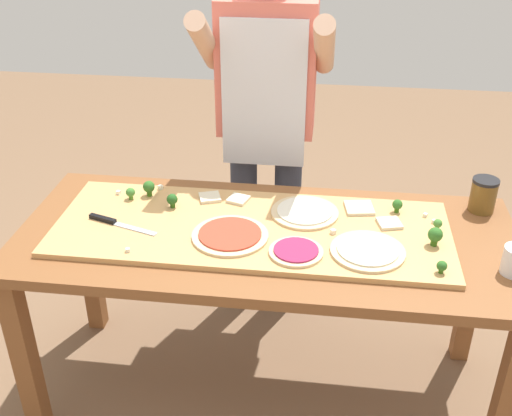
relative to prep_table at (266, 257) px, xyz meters
name	(u,v)px	position (x,y,z in m)	size (l,w,h in m)	color
ground_plane	(265,389)	(0.00, 0.00, -0.66)	(8.00, 8.00, 0.00)	brown
prep_table	(266,257)	(0.00, 0.00, 0.00)	(1.77, 0.75, 0.76)	brown
cutting_board	(251,229)	(-0.06, 0.01, 0.11)	(1.40, 0.53, 0.02)	tan
chefs_knife	(113,222)	(-0.55, -0.03, 0.13)	(0.27, 0.11, 0.02)	#B7BABF
pizza_whole_tomato_red	(230,235)	(-0.12, -0.07, 0.13)	(0.27, 0.27, 0.02)	beige
pizza_whole_white_garlic	(305,212)	(0.13, 0.13, 0.13)	(0.25, 0.25, 0.02)	beige
pizza_whole_cheese_artichoke	(368,250)	(0.35, -0.10, 0.13)	(0.25, 0.25, 0.02)	beige
pizza_whole_beet_magenta	(296,251)	(0.11, -0.14, 0.13)	(0.18, 0.18, 0.02)	beige
pizza_slice_near_left	(389,223)	(0.43, 0.09, 0.13)	(0.08, 0.08, 0.01)	beige
pizza_slice_near_right	(238,199)	(-0.13, 0.19, 0.13)	(0.07, 0.07, 0.01)	beige
pizza_slice_far_right	(210,197)	(-0.24, 0.19, 0.13)	(0.08, 0.08, 0.01)	beige
pizza_slice_far_left	(359,208)	(0.33, 0.18, 0.13)	(0.10, 0.10, 0.01)	beige
broccoli_floret_front_left	(435,235)	(0.57, -0.03, 0.16)	(0.05, 0.05, 0.07)	#366618
broccoli_floret_back_mid	(442,266)	(0.58, -0.19, 0.14)	(0.03, 0.03, 0.04)	#366618
broccoli_floret_center_left	(130,193)	(-0.54, 0.15, 0.15)	(0.04, 0.04, 0.05)	#487A23
broccoli_floret_front_right	(397,205)	(0.46, 0.18, 0.15)	(0.04, 0.04, 0.05)	#366618
broccoli_floret_back_left	(438,224)	(0.60, 0.07, 0.14)	(0.03, 0.03, 0.04)	#487A23
broccoli_floret_back_right	(172,200)	(-0.36, 0.11, 0.15)	(0.04, 0.04, 0.05)	#2C5915
broccoli_floret_front_mid	(149,187)	(-0.48, 0.19, 0.16)	(0.05, 0.05, 0.06)	#366618
cheese_crumble_a	(425,215)	(0.56, 0.16, 0.13)	(0.01, 0.01, 0.01)	white
cheese_crumble_b	(161,187)	(-0.45, 0.25, 0.13)	(0.02, 0.02, 0.02)	silver
cheese_crumble_c	(118,193)	(-0.60, 0.19, 0.13)	(0.01, 0.01, 0.01)	white
cheese_crumble_d	(128,250)	(-0.44, -0.20, 0.13)	(0.01, 0.01, 0.01)	silver
cheese_crumble_e	(333,232)	(0.23, 0.00, 0.13)	(0.02, 0.02, 0.02)	white
cheese_crumble_f	(434,221)	(0.59, 0.12, 0.13)	(0.01, 0.01, 0.01)	silver
sauce_jar	(483,195)	(0.78, 0.27, 0.17)	(0.10, 0.10, 0.13)	brown
cook_center	(266,109)	(-0.07, 0.60, 0.34)	(0.54, 0.39, 1.67)	#333847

